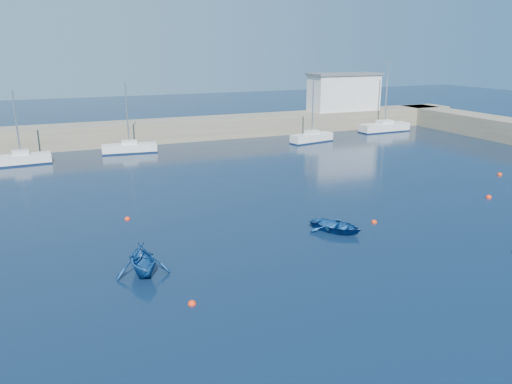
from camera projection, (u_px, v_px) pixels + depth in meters
name	position (u px, v px, depth m)	size (l,w,h in m)	color
ground	(328.00, 325.00, 21.28)	(220.00, 220.00, 0.00)	#0B1C33
back_wall	(135.00, 132.00, 61.56)	(96.00, 4.50, 2.60)	#77705A
right_arm	(491.00, 127.00, 65.76)	(4.50, 32.00, 2.60)	#77705A
harbor_office	(344.00, 93.00, 71.80)	(10.00, 4.00, 5.00)	silver
sailboat_5	(21.00, 159.00, 50.20)	(5.68, 1.95, 7.47)	silver
sailboat_6	(129.00, 148.00, 55.94)	(6.11, 2.31, 7.85)	silver
sailboat_7	(312.00, 138.00, 62.17)	(5.94, 2.73, 7.65)	silver
sailboat_8	(384.00, 127.00, 70.00)	(7.41, 2.28, 9.61)	silver
dinghy_center	(336.00, 226.00, 31.99)	(2.43, 3.40, 0.71)	navy
dinghy_left	(142.00, 259.00, 25.78)	(2.75, 3.19, 1.68)	navy
buoy_0	(192.00, 304.00, 22.97)	(0.39, 0.39, 0.39)	#FF2A0D
buoy_1	(374.00, 223.00, 33.70)	(0.41, 0.41, 0.41)	#BB2F0E
buoy_2	(489.00, 198.00, 39.31)	(0.44, 0.44, 0.44)	#FF2A0D
buoy_3	(127.00, 219.00, 34.32)	(0.38, 0.38, 0.38)	#FF2A0D
buoy_4	(500.00, 175.00, 46.32)	(0.47, 0.47, 0.47)	#BB2F0E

